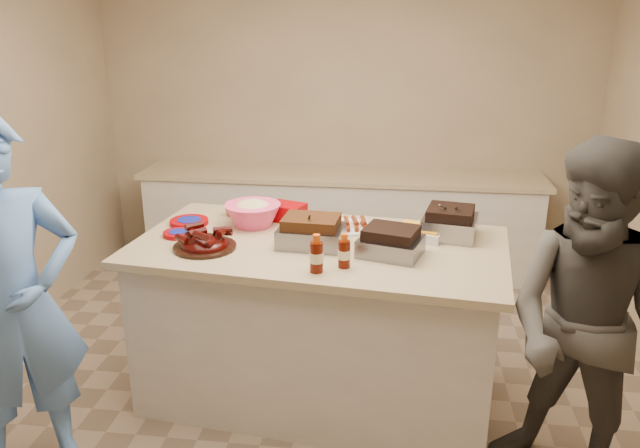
# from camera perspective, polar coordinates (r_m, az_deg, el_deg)

# --- Properties ---
(room) EXTENTS (4.50, 5.00, 2.70)m
(room) POSITION_cam_1_polar(r_m,az_deg,el_deg) (3.96, -1.56, -16.22)
(room) COLOR tan
(room) RESTS_ON ground
(back_counter) EXTENTS (3.60, 0.64, 0.90)m
(back_counter) POSITION_cam_1_polar(r_m,az_deg,el_deg) (5.72, 1.81, 0.28)
(back_counter) COLOR beige
(back_counter) RESTS_ON ground
(island) EXTENTS (2.24, 1.35, 1.01)m
(island) POSITION_cam_1_polar(r_m,az_deg,el_deg) (4.07, -0.09, -15.15)
(island) COLOR beige
(island) RESTS_ON ground
(rib_platter) EXTENTS (0.45, 0.45, 0.14)m
(rib_platter) POSITION_cam_1_polar(r_m,az_deg,el_deg) (3.58, -10.48, -2.20)
(rib_platter) COLOR #3B0503
(rib_platter) RESTS_ON island
(pulled_pork_tray) EXTENTS (0.38, 0.30, 0.11)m
(pulled_pork_tray) POSITION_cam_1_polar(r_m,az_deg,el_deg) (3.57, -0.80, -1.94)
(pulled_pork_tray) COLOR #47230F
(pulled_pork_tray) RESTS_ON island
(brisket_tray) EXTENTS (0.39, 0.35, 0.10)m
(brisket_tray) POSITION_cam_1_polar(r_m,az_deg,el_deg) (3.46, 6.45, -2.80)
(brisket_tray) COLOR black
(brisket_tray) RESTS_ON island
(roasting_pan) EXTENTS (0.36, 0.36, 0.12)m
(roasting_pan) POSITION_cam_1_polar(r_m,az_deg,el_deg) (3.79, 11.70, -1.11)
(roasting_pan) COLOR gray
(roasting_pan) RESTS_ON island
(coleslaw_bowl) EXTENTS (0.39, 0.39, 0.24)m
(coleslaw_bowl) POSITION_cam_1_polar(r_m,az_deg,el_deg) (3.91, -6.12, -0.15)
(coleslaw_bowl) COLOR #FF4781
(coleslaw_bowl) RESTS_ON island
(sausage_plate) EXTENTS (0.38, 0.38, 0.05)m
(sausage_plate) POSITION_cam_1_polar(r_m,az_deg,el_deg) (3.85, 2.44, -0.40)
(sausage_plate) COLOR silver
(sausage_plate) RESTS_ON island
(mac_cheese_dish) EXTENTS (0.33, 0.28, 0.07)m
(mac_cheese_dish) POSITION_cam_1_polar(r_m,az_deg,el_deg) (3.74, 9.11, -1.20)
(mac_cheese_dish) COLOR yellow
(mac_cheese_dish) RESTS_ON island
(bbq_bottle_a) EXTENTS (0.08, 0.08, 0.20)m
(bbq_bottle_a) POSITION_cam_1_polar(r_m,az_deg,el_deg) (3.22, -0.32, -4.38)
(bbq_bottle_a) COLOR #440D02
(bbq_bottle_a) RESTS_ON island
(bbq_bottle_b) EXTENTS (0.07, 0.07, 0.19)m
(bbq_bottle_b) POSITION_cam_1_polar(r_m,az_deg,el_deg) (3.27, 2.20, -3.96)
(bbq_bottle_b) COLOR #440D02
(bbq_bottle_b) RESTS_ON island
(mustard_bottle) EXTENTS (0.05, 0.05, 0.12)m
(mustard_bottle) POSITION_cam_1_polar(r_m,az_deg,el_deg) (3.75, -2.54, -0.92)
(mustard_bottle) COLOR #F6D700
(mustard_bottle) RESTS_ON island
(sauce_bowl) EXTENTS (0.14, 0.06, 0.14)m
(sauce_bowl) POSITION_cam_1_polar(r_m,az_deg,el_deg) (3.75, -0.04, -0.88)
(sauce_bowl) COLOR silver
(sauce_bowl) RESTS_ON island
(plate_stack_large) EXTENTS (0.27, 0.27, 0.03)m
(plate_stack_large) POSITION_cam_1_polar(r_m,az_deg,el_deg) (4.01, -11.86, -0.00)
(plate_stack_large) COLOR #890106
(plate_stack_large) RESTS_ON island
(plate_stack_small) EXTENTS (0.20, 0.20, 0.03)m
(plate_stack_small) POSITION_cam_1_polar(r_m,az_deg,el_deg) (3.81, -12.83, -1.05)
(plate_stack_small) COLOR #890106
(plate_stack_small) RESTS_ON island
(plastic_cup) EXTENTS (0.10, 0.09, 0.09)m
(plastic_cup) POSITION_cam_1_polar(r_m,az_deg,el_deg) (4.12, -8.11, 0.77)
(plastic_cup) COLOR #965910
(plastic_cup) RESTS_ON island
(basket_stack) EXTENTS (0.26, 0.22, 0.11)m
(basket_stack) POSITION_cam_1_polar(r_m,az_deg,el_deg) (4.00, -3.00, 0.37)
(basket_stack) COLOR #890106
(basket_stack) RESTS_ON island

